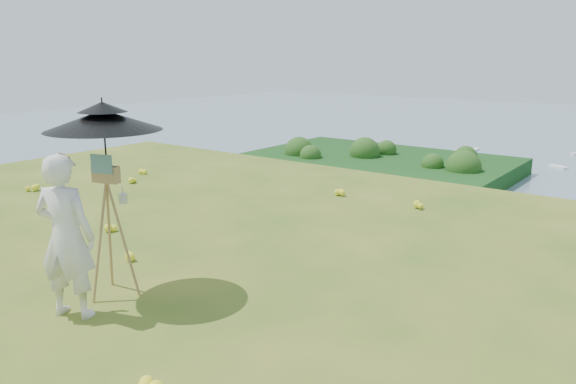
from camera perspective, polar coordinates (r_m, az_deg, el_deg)
The scene contains 8 objects.
ground at distance 8.98m, azimuth -19.84°, elevation -4.58°, with size 14.00×14.00×0.00m, color #3A611B.
peninsula at distance 182.31m, azimuth 9.44°, elevation 3.61°, with size 90.00×60.00×12.00m, color black, non-canonical shape.
slope_trees at distance 43.97m, azimuth 24.59°, elevation -11.27°, with size 110.00×50.00×6.00m, color #245519, non-canonical shape.
wildflowers at distance 9.09m, azimuth -18.57°, elevation -3.85°, with size 10.00×10.50×0.12m, color yellow, non-canonical shape.
painter at distance 6.24m, azimuth -21.63°, elevation -4.24°, with size 0.64×0.42×1.76m, color beige.
field_easel at distance 6.65m, azimuth -17.64°, elevation -3.30°, with size 0.63×0.63×1.65m, color #9E7D42, non-canonical shape.
sun_umbrella at distance 6.46m, azimuth -18.12°, elevation 5.14°, with size 1.26×1.26×0.90m, color black, non-canonical shape.
painter_cap at distance 6.05m, azimuth -22.33°, elevation 3.25°, with size 0.19×0.23×0.10m, color #C96E71, non-canonical shape.
Camera 1 is at (7.23, -4.59, 2.71)m, focal length 35.00 mm.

